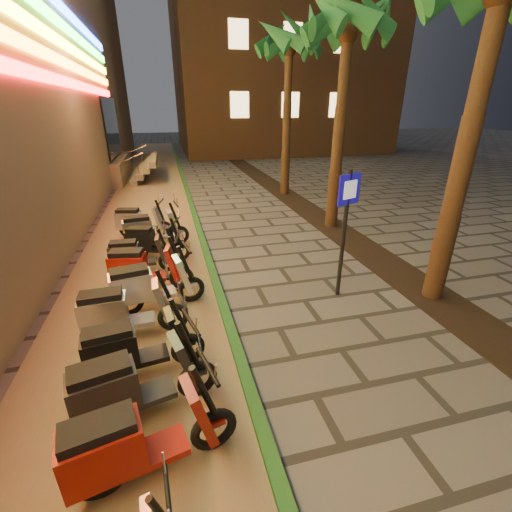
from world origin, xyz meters
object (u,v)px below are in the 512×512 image
object	(u,v)px
scooter_9	(141,268)
scooter_7	(121,312)
scooter_10	(135,255)
scooter_13	(137,221)
scooter_8	(147,286)
scooter_4	(133,443)
pedestrian_sign	(346,218)
scooter_6	(131,348)
scooter_5	(129,386)
scooter_12	(148,230)
scooter_11	(150,242)

from	to	relation	value
scooter_9	scooter_7	bearing A→B (deg)	-87.52
scooter_9	scooter_10	bearing A→B (deg)	111.88
scooter_7	scooter_13	distance (m)	5.36
scooter_8	scooter_10	xyz separation A→B (m)	(-0.34, 1.84, -0.07)
scooter_4	scooter_7	size ratio (longest dim) A/B	1.03
pedestrian_sign	scooter_6	world-z (taller)	pedestrian_sign
scooter_5	scooter_12	xyz separation A→B (m)	(0.03, 6.18, -0.00)
scooter_10	scooter_9	bearing A→B (deg)	-75.96
scooter_6	scooter_13	world-z (taller)	scooter_6
pedestrian_sign	scooter_7	distance (m)	4.57
scooter_12	pedestrian_sign	bearing A→B (deg)	-51.46
pedestrian_sign	scooter_13	xyz separation A→B (m)	(-4.43, 4.86, -1.22)
scooter_6	scooter_9	distance (m)	2.80
scooter_7	scooter_13	xyz separation A→B (m)	(-0.05, 5.36, -0.02)
scooter_5	scooter_9	distance (m)	3.62
scooter_6	scooter_12	world-z (taller)	scooter_12
scooter_11	scooter_8	bearing A→B (deg)	-72.50
scooter_9	scooter_13	bearing A→B (deg)	105.01
pedestrian_sign	scooter_7	world-z (taller)	pedestrian_sign
scooter_4	scooter_7	bearing A→B (deg)	85.44
scooter_13	scooter_7	bearing A→B (deg)	-76.10
pedestrian_sign	scooter_8	distance (m)	4.18
scooter_8	scooter_12	distance (m)	3.49
scooter_8	scooter_12	size ratio (longest dim) A/B	1.00
scooter_8	scooter_10	distance (m)	1.88
scooter_5	scooter_11	bearing A→B (deg)	74.81
scooter_5	scooter_13	size ratio (longest dim) A/B	1.07
scooter_13	scooter_12	bearing A→B (deg)	-57.61
scooter_11	pedestrian_sign	bearing A→B (deg)	-19.58
scooter_9	scooter_13	distance (m)	3.61
scooter_13	scooter_6	bearing A→B (deg)	-74.10
scooter_4	scooter_9	bearing A→B (deg)	79.14
scooter_7	scooter_8	distance (m)	0.92
scooter_4	scooter_6	xyz separation A→B (m)	(-0.15, 1.66, -0.03)
pedestrian_sign	scooter_7	bearing A→B (deg)	164.73
scooter_7	scooter_9	size ratio (longest dim) A/B	1.00
scooter_6	scooter_13	size ratio (longest dim) A/B	1.01
pedestrian_sign	scooter_8	xyz separation A→B (m)	(-3.99, 0.34, -1.19)
scooter_9	scooter_10	distance (m)	0.94
scooter_8	scooter_9	world-z (taller)	scooter_8
scooter_11	scooter_13	world-z (taller)	scooter_13
scooter_4	scooter_12	distance (m)	7.03
scooter_7	scooter_13	world-z (taller)	scooter_7
scooter_11	scooter_12	world-z (taller)	scooter_12
pedestrian_sign	scooter_12	distance (m)	5.71
scooter_4	scooter_12	world-z (taller)	same
scooter_6	scooter_12	xyz separation A→B (m)	(0.08, 5.36, 0.03)
scooter_7	scooter_8	size ratio (longest dim) A/B	0.97
scooter_11	scooter_4	bearing A→B (deg)	-72.76
pedestrian_sign	scooter_10	world-z (taller)	pedestrian_sign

